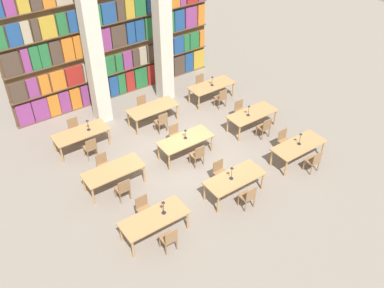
{
  "coord_description": "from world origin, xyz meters",
  "views": [
    {
      "loc": [
        -6.91,
        -10.11,
        9.95
      ],
      "look_at": [
        0.0,
        -0.26,
        0.66
      ],
      "focal_mm": 40.0,
      "sensor_mm": 36.0,
      "label": 1
    }
  ],
  "objects_px": {
    "chair_0": "(169,239)",
    "desk_lamp_4": "(249,109)",
    "desk_lamp_0": "(163,205)",
    "chair_17": "(201,84)",
    "reading_table_1": "(235,179)",
    "chair_7": "(103,165)",
    "chair_6": "(123,188)",
    "chair_8": "(198,154)",
    "reading_table_2": "(299,146)",
    "chair_5": "(284,140)",
    "pillar_left": "(93,52)",
    "reading_table_4": "(185,141)",
    "reading_table_0": "(154,219)",
    "chair_9": "(175,135)",
    "desk_lamp_2": "(300,137)",
    "chair_13": "(75,128)",
    "desk_lamp_5": "(88,123)",
    "pillar_center": "(163,33)",
    "chair_16": "(221,97)",
    "chair_14": "(162,122)",
    "chair_10": "(265,127)",
    "reading_table_7": "(153,109)",
    "desk_lamp_3": "(185,132)",
    "reading_table_5": "(252,115)",
    "reading_table_6": "(81,134)",
    "desk_lamp_6": "(212,79)",
    "chair_2": "(248,196)",
    "chair_3": "(220,172)",
    "chair_4": "(314,161)",
    "desk_lamp_1": "(232,171)",
    "chair_15": "(143,105)",
    "chair_1": "(144,208)",
    "reading_table_8": "(212,87)",
    "chair_12": "(90,147)"
  },
  "relations": [
    {
      "from": "desk_lamp_4",
      "to": "chair_17",
      "type": "bearing_deg",
      "value": 86.12
    },
    {
      "from": "reading_table_2",
      "to": "chair_5",
      "type": "relative_size",
      "value": 2.29
    },
    {
      "from": "chair_9",
      "to": "chair_17",
      "type": "xyz_separation_m",
      "value": [
        3.04,
        2.55,
        0.0
      ]
    },
    {
      "from": "chair_17",
      "to": "pillar_left",
      "type": "bearing_deg",
      "value": -8.16
    },
    {
      "from": "chair_4",
      "to": "desk_lamp_5",
      "type": "xyz_separation_m",
      "value": [
        -5.72,
        5.81,
        0.56
      ]
    },
    {
      "from": "chair_1",
      "to": "chair_3",
      "type": "xyz_separation_m",
      "value": [
        2.93,
        -0.0,
        0.0
      ]
    },
    {
      "from": "reading_table_0",
      "to": "reading_table_7",
      "type": "height_order",
      "value": "same"
    },
    {
      "from": "desk_lamp_5",
      "to": "chair_17",
      "type": "xyz_separation_m",
      "value": [
        5.68,
        0.75,
        -0.56
      ]
    },
    {
      "from": "desk_lamp_2",
      "to": "chair_13",
      "type": "distance_m",
      "value": 8.38
    },
    {
      "from": "reading_table_0",
      "to": "chair_9",
      "type": "relative_size",
      "value": 2.29
    },
    {
      "from": "reading_table_6",
      "to": "reading_table_8",
      "type": "height_order",
      "value": "same"
    },
    {
      "from": "pillar_left",
      "to": "reading_table_4",
      "type": "bearing_deg",
      "value": -69.92
    },
    {
      "from": "chair_13",
      "to": "desk_lamp_6",
      "type": "relative_size",
      "value": 1.94
    },
    {
      "from": "chair_6",
      "to": "reading_table_1",
      "type": "bearing_deg",
      "value": -31.15
    },
    {
      "from": "chair_15",
      "to": "chair_17",
      "type": "xyz_separation_m",
      "value": [
        3.01,
        0.08,
        0.0
      ]
    },
    {
      "from": "chair_13",
      "to": "chair_8",
      "type": "bearing_deg",
      "value": 126.28
    },
    {
      "from": "chair_4",
      "to": "desk_lamp_4",
      "type": "height_order",
      "value": "desk_lamp_4"
    },
    {
      "from": "chair_6",
      "to": "chair_8",
      "type": "xyz_separation_m",
      "value": [
        2.96,
        0.03,
        0.0
      ]
    },
    {
      "from": "pillar_center",
      "to": "chair_16",
      "type": "bearing_deg",
      "value": -54.41
    },
    {
      "from": "desk_lamp_2",
      "to": "chair_9",
      "type": "xyz_separation_m",
      "value": [
        -3.09,
        3.27,
        -0.58
      ]
    },
    {
      "from": "desk_lamp_1",
      "to": "chair_16",
      "type": "distance_m",
      "value": 5.41
    },
    {
      "from": "chair_3",
      "to": "reading_table_6",
      "type": "relative_size",
      "value": 0.44
    },
    {
      "from": "desk_lamp_2",
      "to": "chair_10",
      "type": "distance_m",
      "value": 1.81
    },
    {
      "from": "chair_0",
      "to": "desk_lamp_4",
      "type": "xyz_separation_m",
      "value": [
        5.67,
        3.18,
        0.57
      ]
    },
    {
      "from": "pillar_left",
      "to": "chair_1",
      "type": "height_order",
      "value": "pillar_left"
    },
    {
      "from": "chair_14",
      "to": "chair_16",
      "type": "xyz_separation_m",
      "value": [
        3.01,
        0.08,
        0.0
      ]
    },
    {
      "from": "reading_table_2",
      "to": "desk_lamp_6",
      "type": "distance_m",
      "value": 5.11
    },
    {
      "from": "chair_17",
      "to": "pillar_center",
      "type": "bearing_deg",
      "value": -23.46
    },
    {
      "from": "chair_10",
      "to": "reading_table_7",
      "type": "bearing_deg",
      "value": 132.22
    },
    {
      "from": "desk_lamp_3",
      "to": "chair_13",
      "type": "bearing_deg",
      "value": 132.11
    },
    {
      "from": "chair_3",
      "to": "chair_13",
      "type": "distance_m",
      "value": 5.96
    },
    {
      "from": "chair_8",
      "to": "desk_lamp_4",
      "type": "distance_m",
      "value": 2.93
    },
    {
      "from": "chair_15",
      "to": "desk_lamp_0",
      "type": "bearing_deg",
      "value": 65.74
    },
    {
      "from": "chair_16",
      "to": "desk_lamp_3",
      "type": "bearing_deg",
      "value": -149.59
    },
    {
      "from": "chair_8",
      "to": "chair_10",
      "type": "xyz_separation_m",
      "value": [
        3.06,
        -0.11,
        0.0
      ]
    },
    {
      "from": "desk_lamp_0",
      "to": "chair_17",
      "type": "bearing_deg",
      "value": 46.25
    },
    {
      "from": "reading_table_8",
      "to": "chair_10",
      "type": "bearing_deg",
      "value": -90.14
    },
    {
      "from": "chair_2",
      "to": "chair_3",
      "type": "xyz_separation_m",
      "value": [
        0.0,
        1.44,
        0.0
      ]
    },
    {
      "from": "reading_table_0",
      "to": "chair_12",
      "type": "xyz_separation_m",
      "value": [
        -0.02,
        4.43,
        -0.18
      ]
    },
    {
      "from": "chair_0",
      "to": "reading_table_7",
      "type": "bearing_deg",
      "value": 63.18
    },
    {
      "from": "chair_0",
      "to": "desk_lamp_4",
      "type": "distance_m",
      "value": 6.52
    },
    {
      "from": "chair_8",
      "to": "reading_table_6",
      "type": "height_order",
      "value": "chair_8"
    },
    {
      "from": "chair_6",
      "to": "chair_8",
      "type": "bearing_deg",
      "value": 0.6
    },
    {
      "from": "chair_17",
      "to": "reading_table_5",
      "type": "bearing_deg",
      "value": 90.15
    },
    {
      "from": "chair_15",
      "to": "chair_17",
      "type": "bearing_deg",
      "value": -178.5
    },
    {
      "from": "reading_table_1",
      "to": "chair_7",
      "type": "height_order",
      "value": "chair_7"
    },
    {
      "from": "reading_table_5",
      "to": "chair_13",
      "type": "height_order",
      "value": "chair_13"
    },
    {
      "from": "reading_table_1",
      "to": "chair_13",
      "type": "relative_size",
      "value": 2.29
    },
    {
      "from": "chair_0",
      "to": "chair_2",
      "type": "height_order",
      "value": "same"
    },
    {
      "from": "desk_lamp_3",
      "to": "desk_lamp_5",
      "type": "relative_size",
      "value": 0.86
    }
  ]
}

